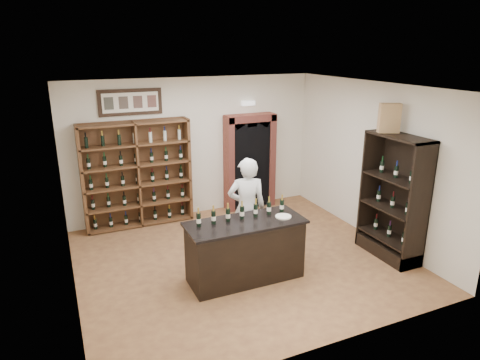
# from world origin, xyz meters

# --- Properties ---
(floor) EXTENTS (5.50, 5.50, 0.00)m
(floor) POSITION_xyz_m (0.00, 0.00, 0.00)
(floor) COLOR #9A6A3D
(floor) RESTS_ON ground
(ceiling) EXTENTS (5.50, 5.50, 0.00)m
(ceiling) POSITION_xyz_m (0.00, 0.00, 3.00)
(ceiling) COLOR white
(ceiling) RESTS_ON wall_back
(wall_back) EXTENTS (5.50, 0.04, 3.00)m
(wall_back) POSITION_xyz_m (0.00, 2.50, 1.50)
(wall_back) COLOR silver
(wall_back) RESTS_ON ground
(wall_left) EXTENTS (0.04, 5.00, 3.00)m
(wall_left) POSITION_xyz_m (-2.75, 0.00, 1.50)
(wall_left) COLOR silver
(wall_left) RESTS_ON ground
(wall_right) EXTENTS (0.04, 5.00, 3.00)m
(wall_right) POSITION_xyz_m (2.75, 0.00, 1.50)
(wall_right) COLOR silver
(wall_right) RESTS_ON ground
(wine_shelf) EXTENTS (2.20, 0.38, 2.20)m
(wine_shelf) POSITION_xyz_m (-1.30, 2.33, 1.10)
(wine_shelf) COLOR brown
(wine_shelf) RESTS_ON ground
(framed_picture) EXTENTS (1.25, 0.04, 0.52)m
(framed_picture) POSITION_xyz_m (-1.30, 2.47, 2.55)
(framed_picture) COLOR black
(framed_picture) RESTS_ON wall_back
(arched_doorway) EXTENTS (1.17, 0.35, 2.17)m
(arched_doorway) POSITION_xyz_m (1.25, 2.33, 1.14)
(arched_doorway) COLOR black
(arched_doorway) RESTS_ON ground
(emergency_light) EXTENTS (0.30, 0.10, 0.10)m
(emergency_light) POSITION_xyz_m (1.25, 2.42, 2.40)
(emergency_light) COLOR white
(emergency_light) RESTS_ON wall_back
(tasting_counter) EXTENTS (1.88, 0.78, 1.00)m
(tasting_counter) POSITION_xyz_m (-0.20, -0.60, 0.49)
(tasting_counter) COLOR black
(tasting_counter) RESTS_ON ground
(counter_bottle_0) EXTENTS (0.07, 0.07, 0.30)m
(counter_bottle_0) POSITION_xyz_m (-0.92, -0.47, 1.11)
(counter_bottle_0) COLOR black
(counter_bottle_0) RESTS_ON tasting_counter
(counter_bottle_1) EXTENTS (0.07, 0.07, 0.30)m
(counter_bottle_1) POSITION_xyz_m (-0.68, -0.47, 1.11)
(counter_bottle_1) COLOR black
(counter_bottle_1) RESTS_ON tasting_counter
(counter_bottle_2) EXTENTS (0.07, 0.07, 0.30)m
(counter_bottle_2) POSITION_xyz_m (-0.44, -0.47, 1.11)
(counter_bottle_2) COLOR black
(counter_bottle_2) RESTS_ON tasting_counter
(counter_bottle_3) EXTENTS (0.07, 0.07, 0.30)m
(counter_bottle_3) POSITION_xyz_m (-0.20, -0.47, 1.11)
(counter_bottle_3) COLOR black
(counter_bottle_3) RESTS_ON tasting_counter
(counter_bottle_4) EXTENTS (0.07, 0.07, 0.30)m
(counter_bottle_4) POSITION_xyz_m (0.04, -0.47, 1.11)
(counter_bottle_4) COLOR black
(counter_bottle_4) RESTS_ON tasting_counter
(counter_bottle_5) EXTENTS (0.07, 0.07, 0.30)m
(counter_bottle_5) POSITION_xyz_m (0.28, -0.47, 1.11)
(counter_bottle_5) COLOR black
(counter_bottle_5) RESTS_ON tasting_counter
(counter_bottle_6) EXTENTS (0.07, 0.07, 0.30)m
(counter_bottle_6) POSITION_xyz_m (0.52, -0.47, 1.11)
(counter_bottle_6) COLOR black
(counter_bottle_6) RESTS_ON tasting_counter
(side_cabinet) EXTENTS (0.48, 1.20, 2.20)m
(side_cabinet) POSITION_xyz_m (2.52, -0.90, 0.75)
(side_cabinet) COLOR black
(side_cabinet) RESTS_ON ground
(shopkeeper) EXTENTS (0.76, 0.61, 1.83)m
(shopkeeper) POSITION_xyz_m (0.14, 0.08, 0.91)
(shopkeeper) COLOR silver
(shopkeeper) RESTS_ON ground
(plate) EXTENTS (0.26, 0.26, 0.02)m
(plate) POSITION_xyz_m (0.43, -0.68, 1.01)
(plate) COLOR silver
(plate) RESTS_ON tasting_counter
(wine_crate) EXTENTS (0.38, 0.28, 0.50)m
(wine_crate) POSITION_xyz_m (2.46, -0.63, 2.45)
(wine_crate) COLOR tan
(wine_crate) RESTS_ON side_cabinet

